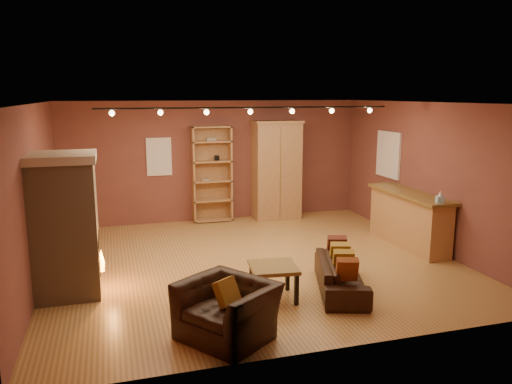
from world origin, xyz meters
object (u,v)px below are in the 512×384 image
object	(u,v)px
fireplace	(66,225)
loveseat	(341,269)
armoire	(276,170)
bar_counter	(409,219)
coffee_table	(273,270)
armchair	(227,301)
bookcase	(211,173)

from	to	relation	value
fireplace	loveseat	distance (m)	4.14
armoire	bar_counter	bearing A→B (deg)	-58.04
loveseat	coffee_table	size ratio (longest dim) A/B	2.34
armoire	coffee_table	size ratio (longest dim) A/B	3.16
bar_counter	coffee_table	world-z (taller)	bar_counter
armoire	armchair	distance (m)	6.13
armoire	armchair	bearing A→B (deg)	-114.31
fireplace	armchair	bearing A→B (deg)	-45.75
loveseat	armchair	world-z (taller)	armchair
loveseat	armchair	xyz separation A→B (m)	(-2.00, -0.96, 0.13)
armoire	armchair	xyz separation A→B (m)	(-2.51, -5.55, -0.70)
armoire	coffee_table	distance (m)	4.91
bookcase	coffee_table	world-z (taller)	bookcase
loveseat	coffee_table	xyz separation A→B (m)	(-1.08, 0.01, 0.09)
armoire	loveseat	bearing A→B (deg)	-96.37
bar_counter	armchair	size ratio (longest dim) A/B	1.74
armchair	coffee_table	world-z (taller)	armchair
armoire	bar_counter	xyz separation A→B (m)	(1.78, -2.86, -0.63)
coffee_table	bookcase	bearing A→B (deg)	89.34
fireplace	coffee_table	world-z (taller)	fireplace
bookcase	fireplace	bearing A→B (deg)	-128.05
bookcase	loveseat	bearing A→B (deg)	-77.88
armchair	fireplace	bearing A→B (deg)	-171.61
loveseat	bookcase	bearing A→B (deg)	30.13
fireplace	loveseat	bearing A→B (deg)	-14.80
bookcase	armchair	xyz separation A→B (m)	(-0.97, -5.73, -0.66)
bookcase	bar_counter	bearing A→B (deg)	-42.43
armchair	coffee_table	xyz separation A→B (m)	(0.92, 0.96, -0.04)
armoire	bar_counter	distance (m)	3.43
fireplace	armoire	distance (m)	5.70
coffee_table	armoire	bearing A→B (deg)	70.86
coffee_table	fireplace	bearing A→B (deg)	160.11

